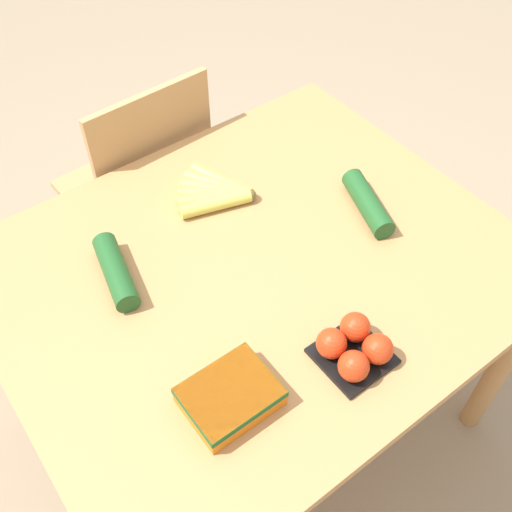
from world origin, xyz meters
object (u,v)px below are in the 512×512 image
at_px(cucumber_far, 116,271).
at_px(chair, 144,191).
at_px(banana_bunch, 217,192).
at_px(cucumber_near, 368,203).
at_px(tomato_pack, 354,348).
at_px(carrot_bag, 230,395).

bearing_deg(cucumber_far, chair, 58.12).
distance_m(banana_bunch, cucumber_near, 0.38).
bearing_deg(tomato_pack, banana_bunch, 85.04).
relative_size(banana_bunch, cucumber_near, 0.93).
height_order(chair, carrot_bag, chair).
distance_m(banana_bunch, carrot_bag, 0.58).
bearing_deg(tomato_pack, chair, 88.59).
bearing_deg(tomato_pack, carrot_bag, 165.35).
bearing_deg(carrot_bag, banana_bunch, 58.02).
xyz_separation_m(tomato_pack, cucumber_far, (-0.29, 0.48, -0.01)).
bearing_deg(chair, cucumber_far, 55.32).
bearing_deg(cucumber_near, tomato_pack, -137.55).
height_order(chair, cucumber_far, chair).
distance_m(chair, cucumber_far, 0.66).
bearing_deg(chair, cucumber_near, 110.80).
bearing_deg(carrot_bag, chair, 72.68).
distance_m(banana_bunch, tomato_pack, 0.56).
relative_size(banana_bunch, carrot_bag, 1.12).
bearing_deg(banana_bunch, chair, 93.41).
height_order(banana_bunch, carrot_bag, carrot_bag).
height_order(tomato_pack, cucumber_far, tomato_pack).
bearing_deg(cucumber_near, banana_bunch, 135.68).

